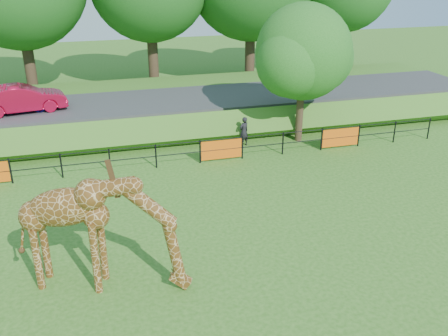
% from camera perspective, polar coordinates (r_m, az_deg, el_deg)
% --- Properties ---
extents(ground, '(90.00, 90.00, 0.00)m').
position_cam_1_polar(ground, '(15.44, -3.16, -11.31)').
color(ground, '#2B5F17').
rests_on(ground, ground).
extents(giraffe, '(4.85, 2.51, 3.46)m').
position_cam_1_polar(giraffe, '(14.17, -13.78, -7.18)').
color(giraffe, '#5A3512').
rests_on(giraffe, ground).
extents(perimeter_fence, '(28.07, 0.10, 1.10)m').
position_cam_1_polar(perimeter_fence, '(22.18, -7.78, 1.35)').
color(perimeter_fence, black).
rests_on(perimeter_fence, ground).
extents(embankment, '(40.00, 9.00, 1.30)m').
position_cam_1_polar(embankment, '(29.21, -10.00, 6.82)').
color(embankment, '#2B5F17').
rests_on(embankment, ground).
extents(road, '(40.00, 5.00, 0.12)m').
position_cam_1_polar(road, '(27.58, -9.74, 7.40)').
color(road, '#2F3032').
rests_on(road, embankment).
extents(car_blue, '(3.99, 1.92, 1.31)m').
position_cam_1_polar(car_blue, '(27.37, -23.12, 7.30)').
color(car_blue, '#1A1294').
rests_on(car_blue, road).
extents(car_red, '(4.38, 2.18, 1.38)m').
position_cam_1_polar(car_red, '(27.05, -22.05, 7.37)').
color(car_red, '#BF0D32').
rests_on(car_red, road).
extents(visitor, '(0.64, 0.54, 1.47)m').
position_cam_1_polar(visitor, '(24.53, 2.29, 4.19)').
color(visitor, black).
rests_on(visitor, ground).
extents(tree_east, '(5.40, 4.71, 6.76)m').
position_cam_1_polar(tree_east, '(24.73, 9.22, 12.58)').
color(tree_east, black).
rests_on(tree_east, ground).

